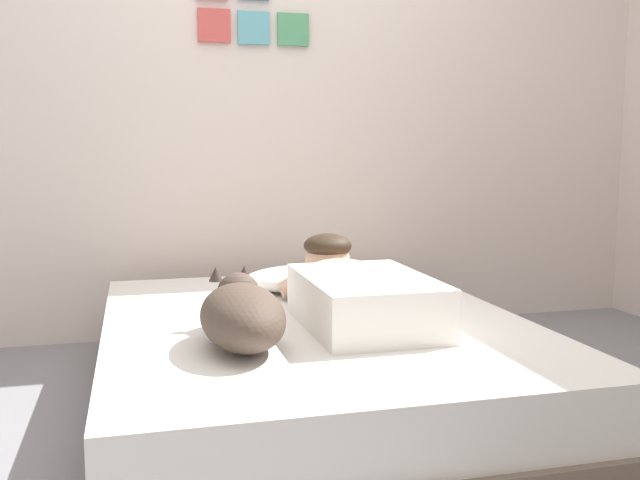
{
  "coord_description": "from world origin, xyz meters",
  "views": [
    {
      "loc": [
        -0.6,
        -2.17,
        0.95
      ],
      "look_at": [
        0.13,
        0.59,
        0.58
      ],
      "focal_mm": 39.8,
      "sensor_mm": 36.0,
      "label": 1
    }
  ],
  "objects_px": {
    "person_lying": "(353,289)",
    "cell_phone": "(409,333)",
    "coffee_cup": "(329,282)",
    "dog": "(242,314)",
    "pillow": "(302,278)",
    "bed": "(314,362)"
  },
  "relations": [
    {
      "from": "bed",
      "to": "dog",
      "type": "relative_size",
      "value": 3.36
    },
    {
      "from": "coffee_cup",
      "to": "dog",
      "type": "bearing_deg",
      "value": -122.64
    },
    {
      "from": "dog",
      "to": "coffee_cup",
      "type": "height_order",
      "value": "dog"
    },
    {
      "from": "dog",
      "to": "cell_phone",
      "type": "height_order",
      "value": "dog"
    },
    {
      "from": "bed",
      "to": "person_lying",
      "type": "relative_size",
      "value": 2.1
    },
    {
      "from": "cell_phone",
      "to": "coffee_cup",
      "type": "bearing_deg",
      "value": 94.11
    },
    {
      "from": "bed",
      "to": "dog",
      "type": "xyz_separation_m",
      "value": [
        -0.31,
        -0.3,
        0.27
      ]
    },
    {
      "from": "pillow",
      "to": "dog",
      "type": "height_order",
      "value": "dog"
    },
    {
      "from": "pillow",
      "to": "coffee_cup",
      "type": "height_order",
      "value": "pillow"
    },
    {
      "from": "cell_phone",
      "to": "pillow",
      "type": "bearing_deg",
      "value": 102.18
    },
    {
      "from": "pillow",
      "to": "cell_phone",
      "type": "distance_m",
      "value": 0.83
    },
    {
      "from": "person_lying",
      "to": "bed",
      "type": "bearing_deg",
      "value": 169.21
    },
    {
      "from": "coffee_cup",
      "to": "cell_phone",
      "type": "height_order",
      "value": "coffee_cup"
    },
    {
      "from": "person_lying",
      "to": "cell_phone",
      "type": "xyz_separation_m",
      "value": [
        0.11,
        -0.28,
        -0.1
      ]
    },
    {
      "from": "pillow",
      "to": "person_lying",
      "type": "xyz_separation_m",
      "value": [
        0.07,
        -0.53,
        0.05
      ]
    },
    {
      "from": "pillow",
      "to": "person_lying",
      "type": "bearing_deg",
      "value": -82.54
    },
    {
      "from": "bed",
      "to": "pillow",
      "type": "xyz_separation_m",
      "value": [
        0.08,
        0.5,
        0.22
      ]
    },
    {
      "from": "pillow",
      "to": "coffee_cup",
      "type": "relative_size",
      "value": 4.16
    },
    {
      "from": "bed",
      "to": "cell_phone",
      "type": "bearing_deg",
      "value": -51.13
    },
    {
      "from": "person_lying",
      "to": "cell_phone",
      "type": "height_order",
      "value": "person_lying"
    },
    {
      "from": "cell_phone",
      "to": "dog",
      "type": "bearing_deg",
      "value": 178.85
    },
    {
      "from": "bed",
      "to": "dog",
      "type": "distance_m",
      "value": 0.51
    }
  ]
}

